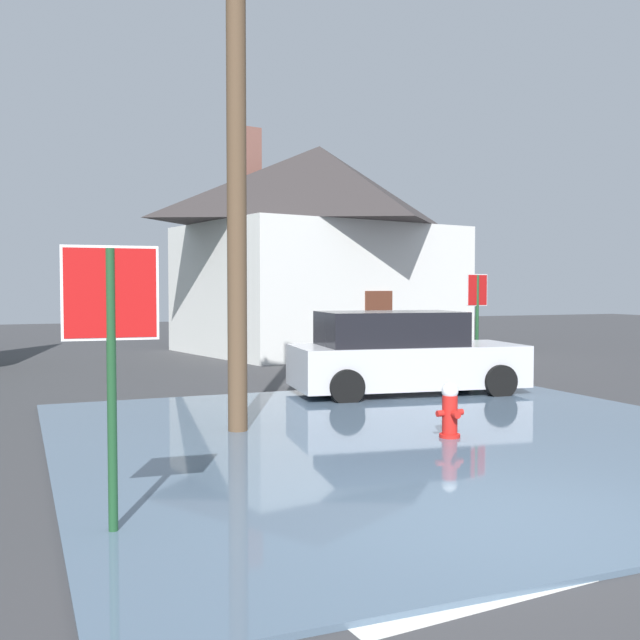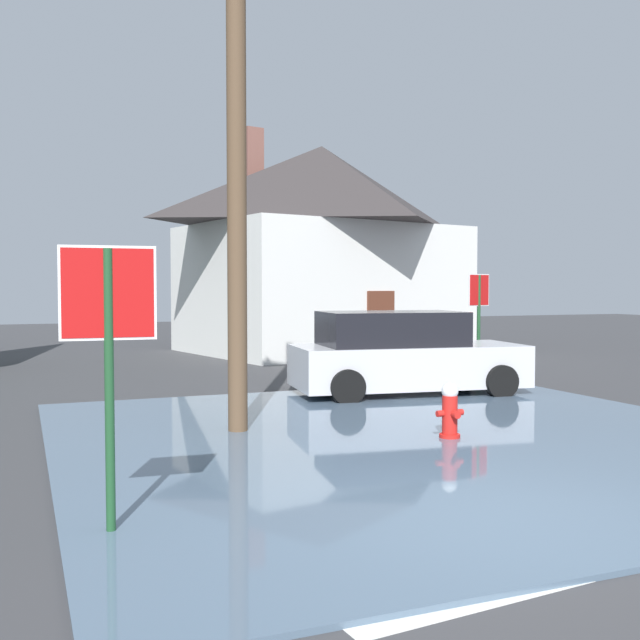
{
  "view_description": "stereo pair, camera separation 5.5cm",
  "coord_description": "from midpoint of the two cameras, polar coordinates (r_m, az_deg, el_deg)",
  "views": [
    {
      "loc": [
        -3.92,
        -5.48,
        2.1
      ],
      "look_at": [
        0.04,
        4.14,
        1.64
      ],
      "focal_mm": 41.54,
      "sensor_mm": 36.0,
      "label": 1
    },
    {
      "loc": [
        -3.87,
        -5.5,
        2.1
      ],
      "look_at": [
        0.04,
        4.14,
        1.64
      ],
      "focal_mm": 41.54,
      "sensor_mm": 36.0,
      "label": 2
    }
  ],
  "objects": [
    {
      "name": "utility_pole",
      "position": [
        10.89,
        -6.62,
        15.76
      ],
      "size": [
        1.6,
        0.28,
        8.85
      ],
      "color": "brown",
      "rests_on": "ground"
    },
    {
      "name": "stop_sign_near",
      "position": [
        6.42,
        -16.04,
        -0.6
      ],
      "size": [
        0.79,
        0.08,
        2.45
      ],
      "color": "#1E4C28",
      "rests_on": "ground"
    },
    {
      "name": "parked_car",
      "position": [
        14.57,
        6.24,
        -2.7
      ],
      "size": [
        4.67,
        2.52,
        1.63
      ],
      "color": "silver",
      "rests_on": "ground"
    },
    {
      "name": "flood_puddle",
      "position": [
        10.49,
        7.4,
        -8.92
      ],
      "size": [
        9.67,
        9.72,
        0.05
      ],
      "primitive_type": "cube",
      "color": "#4C6075",
      "rests_on": "ground"
    },
    {
      "name": "lane_stop_bar",
      "position": [
        6.0,
        18.88,
        -18.09
      ],
      "size": [
        3.82,
        0.68,
        0.01
      ],
      "primitive_type": "cube",
      "rotation": [
        0.0,
        0.0,
        0.1
      ],
      "color": "silver",
      "rests_on": "ground"
    },
    {
      "name": "stop_sign_far",
      "position": [
        17.37,
        11.92,
        1.22
      ],
      "size": [
        0.7,
        0.26,
        2.41
      ],
      "color": "#1E4C28",
      "rests_on": "ground"
    },
    {
      "name": "fire_hydrant",
      "position": [
        10.35,
        9.83,
        -7.02
      ],
      "size": [
        0.4,
        0.35,
        0.8
      ],
      "color": "red",
      "rests_on": "ground"
    },
    {
      "name": "ground_plane",
      "position": [
        7.06,
        12.81,
        -15.29
      ],
      "size": [
        80.0,
        80.0,
        0.1
      ],
      "primitive_type": "cube",
      "color": "#38383A"
    },
    {
      "name": "house",
      "position": [
        24.53,
        -0.11,
        5.8
      ],
      "size": [
        9.87,
        8.34,
        7.27
      ],
      "color": "silver",
      "rests_on": "ground"
    }
  ]
}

